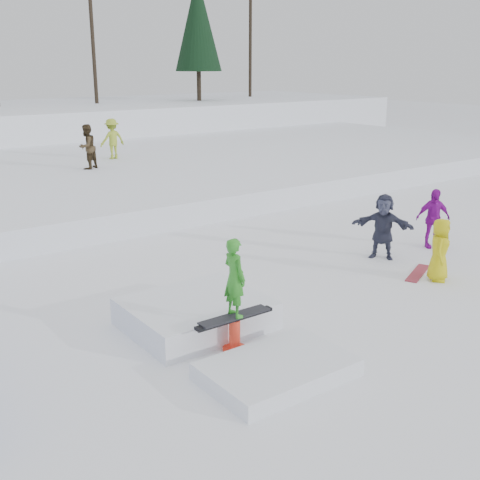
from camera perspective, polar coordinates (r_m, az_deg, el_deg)
ground at (r=12.32m, az=3.66°, el=-7.45°), size 120.00×120.00×0.00m
snow_midrise at (r=26.06m, az=-19.54°, el=5.40°), size 50.00×18.00×0.80m
treeline at (r=39.33m, az=-17.17°, el=19.40°), size 40.24×4.22×10.50m
walker_olive at (r=25.42m, az=-14.31°, el=8.56°), size 1.10×1.03×1.80m
walker_ygreen at (r=27.91m, az=-12.02°, el=9.36°), size 1.20×0.75×1.79m
spectator_purple at (r=17.54m, az=17.82°, el=1.97°), size 1.05×0.82×1.66m
spectator_yellow at (r=14.90m, az=18.40°, el=-0.89°), size 0.88×0.81×1.51m
spectator_dark at (r=16.19m, az=13.41°, el=1.26°), size 1.30×1.62×1.72m
loose_board_red at (r=15.43m, az=16.50°, el=-3.02°), size 1.39×0.84×0.03m
jib_rail_feature at (r=11.32m, az=-2.24°, el=-7.99°), size 2.60×4.40×2.11m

